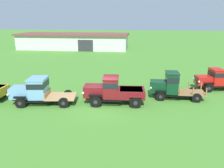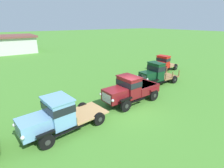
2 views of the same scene
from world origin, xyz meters
TOP-DOWN VIEW (x-y plane):
  - ground_plane at (0.00, 0.00)m, footprint 240.00×240.00m
  - farm_shed at (-11.88, 33.22)m, footprint 24.61×8.51m
  - vintage_truck_second_in_line at (-5.19, 0.14)m, footprint 5.37×2.63m
  - vintage_truck_midrow_center at (0.90, 0.93)m, footprint 5.01×2.36m
  - vintage_truck_far_side at (5.56, 2.75)m, footprint 4.65×1.96m
  - vintage_truck_back_of_row at (10.07, 5.65)m, footprint 4.74×2.39m

SIDE VIEW (x-z plane):
  - ground_plane at x=0.00m, z-range 0.00..0.00m
  - vintage_truck_back_of_row at x=10.07m, z-range 0.01..2.06m
  - vintage_truck_second_in_line at x=-5.19m, z-range 0.05..2.18m
  - vintage_truck_midrow_center at x=0.90m, z-range 0.02..2.22m
  - vintage_truck_far_side at x=5.56m, z-range 0.00..2.29m
  - farm_shed at x=-11.88m, z-range 0.02..3.47m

